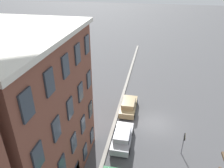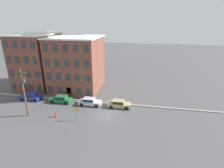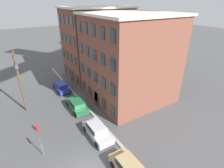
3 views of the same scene
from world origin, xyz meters
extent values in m
cube|color=#9E998E|center=(0.00, 4.50, 0.08)|extent=(56.00, 0.36, 0.16)
cube|color=brown|center=(-19.60, 11.71, 6.27)|extent=(8.32, 11.42, 12.54)
cube|color=silver|center=(-19.60, 11.71, 12.69)|extent=(8.82, 11.92, 0.30)
cube|color=#2D3842|center=(-22.72, 5.94, 1.57)|extent=(0.90, 0.10, 1.40)
cube|color=#2D3842|center=(-22.72, 5.94, 4.70)|extent=(0.90, 0.10, 1.40)
cube|color=#2D3842|center=(-22.72, 5.94, 7.83)|extent=(0.90, 0.10, 1.40)
cube|color=#2D3842|center=(-22.72, 5.94, 10.97)|extent=(0.90, 0.10, 1.40)
cube|color=#2D3842|center=(-20.64, 5.94, 1.57)|extent=(0.90, 0.10, 1.40)
cube|color=#2D3842|center=(-20.64, 5.94, 4.70)|extent=(0.90, 0.10, 1.40)
cube|color=#2D3842|center=(-20.64, 5.94, 7.83)|extent=(0.90, 0.10, 1.40)
cube|color=#2D3842|center=(-20.64, 5.94, 10.97)|extent=(0.90, 0.10, 1.40)
cube|color=#2D3842|center=(-18.56, 5.94, 1.57)|extent=(0.90, 0.10, 1.40)
cube|color=#2D3842|center=(-18.56, 5.94, 4.70)|extent=(0.90, 0.10, 1.40)
cube|color=#2D3842|center=(-18.56, 5.94, 7.83)|extent=(0.90, 0.10, 1.40)
cube|color=#2D3842|center=(-18.56, 5.94, 10.97)|extent=(0.90, 0.10, 1.40)
cube|color=#2D3842|center=(-16.48, 5.94, 1.57)|extent=(0.90, 0.10, 1.40)
cube|color=#2D3842|center=(-16.48, 5.94, 4.70)|extent=(0.90, 0.10, 1.40)
cube|color=#2D3842|center=(-16.48, 5.94, 7.83)|extent=(0.90, 0.10, 1.40)
cube|color=#2D3842|center=(-16.48, 5.94, 10.97)|extent=(0.90, 0.10, 1.40)
cube|color=#472D1E|center=(-19.60, 5.94, 1.10)|extent=(1.10, 0.10, 2.20)
cube|color=brown|center=(-9.40, 11.51, 6.02)|extent=(10.81, 11.02, 12.04)
cube|color=silver|center=(-9.40, 11.51, 12.19)|extent=(11.31, 11.52, 0.30)
cube|color=#2D3842|center=(-13.72, 5.94, 1.51)|extent=(0.90, 0.10, 1.40)
cube|color=#2D3842|center=(-13.72, 5.94, 4.52)|extent=(0.90, 0.10, 1.40)
cube|color=#2D3842|center=(-13.72, 5.94, 7.53)|extent=(0.90, 0.10, 1.40)
cube|color=#2D3842|center=(-13.72, 5.94, 10.54)|extent=(0.90, 0.10, 1.40)
cube|color=#2D3842|center=(-11.56, 5.94, 1.51)|extent=(0.90, 0.10, 1.40)
cube|color=#2D3842|center=(-11.56, 5.94, 4.52)|extent=(0.90, 0.10, 1.40)
cube|color=#2D3842|center=(-11.56, 5.94, 7.53)|extent=(0.90, 0.10, 1.40)
cube|color=#2D3842|center=(-11.56, 5.94, 10.54)|extent=(0.90, 0.10, 1.40)
cube|color=#2D3842|center=(-9.40, 5.94, 1.51)|extent=(0.90, 0.10, 1.40)
cube|color=#2D3842|center=(-9.40, 5.94, 4.52)|extent=(0.90, 0.10, 1.40)
cube|color=#2D3842|center=(-9.40, 5.94, 7.53)|extent=(0.90, 0.10, 1.40)
cube|color=#2D3842|center=(-9.40, 5.94, 10.54)|extent=(0.90, 0.10, 1.40)
cube|color=#2D3842|center=(-7.24, 5.94, 1.51)|extent=(0.90, 0.10, 1.40)
cube|color=#2D3842|center=(-7.24, 5.94, 4.52)|extent=(0.90, 0.10, 1.40)
cube|color=#2D3842|center=(-7.24, 5.94, 7.53)|extent=(0.90, 0.10, 1.40)
cube|color=#2D3842|center=(-7.24, 5.94, 10.54)|extent=(0.90, 0.10, 1.40)
cube|color=#2D3842|center=(-5.07, 5.94, 1.51)|extent=(0.90, 0.10, 1.40)
cube|color=#2D3842|center=(-5.07, 5.94, 4.52)|extent=(0.90, 0.10, 1.40)
cube|color=#2D3842|center=(-5.07, 5.94, 7.53)|extent=(0.90, 0.10, 1.40)
cube|color=#2D3842|center=(-5.07, 5.94, 10.54)|extent=(0.90, 0.10, 1.40)
cube|color=#472D1E|center=(-9.40, 5.94, 1.10)|extent=(1.10, 0.10, 2.20)
cube|color=#233899|center=(-16.83, 3.15, 0.53)|extent=(4.40, 1.80, 0.70)
cube|color=#233899|center=(-16.63, 3.15, 1.15)|extent=(2.20, 1.51, 0.55)
cube|color=#1E232D|center=(-16.63, 3.15, 1.15)|extent=(2.02, 1.58, 0.48)
cylinder|color=black|center=(-18.28, 2.30, 0.33)|extent=(0.66, 0.22, 0.66)
cylinder|color=black|center=(-18.28, 4.00, 0.33)|extent=(0.66, 0.22, 0.66)
cylinder|color=black|center=(-15.38, 2.30, 0.33)|extent=(0.66, 0.22, 0.66)
cylinder|color=black|center=(-15.38, 4.00, 0.33)|extent=(0.66, 0.22, 0.66)
cube|color=#1E6638|center=(-10.06, 3.23, 0.53)|extent=(4.40, 1.80, 0.70)
cube|color=#1E6638|center=(-9.86, 3.23, 1.15)|extent=(2.20, 1.51, 0.55)
cube|color=#1E232D|center=(-9.86, 3.23, 1.15)|extent=(2.02, 1.58, 0.48)
cylinder|color=black|center=(-11.51, 2.38, 0.33)|extent=(0.66, 0.22, 0.66)
cylinder|color=black|center=(-11.51, 4.08, 0.33)|extent=(0.66, 0.22, 0.66)
cylinder|color=black|center=(-8.61, 2.38, 0.33)|extent=(0.66, 0.22, 0.66)
cylinder|color=black|center=(-8.61, 4.08, 0.33)|extent=(0.66, 0.22, 0.66)
cube|color=#B7B7BC|center=(-3.79, 3.16, 0.53)|extent=(4.40, 1.80, 0.70)
cube|color=#B7B7BC|center=(-3.99, 3.16, 1.15)|extent=(2.20, 1.51, 0.55)
cube|color=#1E232D|center=(-3.99, 3.16, 1.15)|extent=(2.02, 1.58, 0.48)
cylinder|color=black|center=(-2.34, 4.01, 0.33)|extent=(0.66, 0.22, 0.66)
cylinder|color=black|center=(-2.34, 2.31, 0.33)|extent=(0.66, 0.22, 0.66)
cylinder|color=black|center=(-5.24, 4.01, 0.33)|extent=(0.66, 0.22, 0.66)
cylinder|color=black|center=(-5.24, 2.31, 0.33)|extent=(0.66, 0.22, 0.66)
cube|color=tan|center=(1.82, 3.28, 1.15)|extent=(2.20, 1.51, 0.55)
cube|color=#1E232D|center=(1.82, 3.28, 1.15)|extent=(2.02, 1.58, 0.48)
cylinder|color=black|center=(0.57, 4.13, 0.33)|extent=(0.66, 0.22, 0.66)
cylinder|color=black|center=(0.57, 2.43, 0.33)|extent=(0.66, 0.22, 0.66)
cylinder|color=slate|center=(-4.22, -2.62, 1.17)|extent=(0.08, 0.08, 2.34)
cube|color=yellow|center=(-4.22, -2.65, 2.03)|extent=(0.87, 0.03, 0.87)
cube|color=black|center=(-4.22, -2.64, 2.03)|extent=(0.94, 0.02, 0.94)
cylinder|color=brown|center=(-13.32, -2.79, 4.27)|extent=(0.28, 0.28, 8.55)
cube|color=brown|center=(-13.32, -2.79, 7.95)|extent=(2.40, 0.12, 0.12)
cube|color=brown|center=(-13.32, -2.79, 7.15)|extent=(2.00, 0.12, 0.12)
cylinder|color=#515156|center=(-12.97, -2.79, 6.55)|extent=(0.44, 0.44, 0.55)
cylinder|color=red|center=(-8.25, -2.38, 0.40)|extent=(0.24, 0.24, 0.80)
sphere|color=red|center=(-8.25, -2.38, 0.85)|extent=(0.22, 0.22, 0.22)
cylinder|color=red|center=(-8.25, -2.54, 0.45)|extent=(0.10, 0.12, 0.10)
camera|label=1|loc=(-20.64, 0.87, 15.64)|focal=35.00mm
camera|label=2|loc=(6.19, -26.52, 15.94)|focal=28.00mm
camera|label=3|loc=(9.90, -3.49, 13.77)|focal=28.00mm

